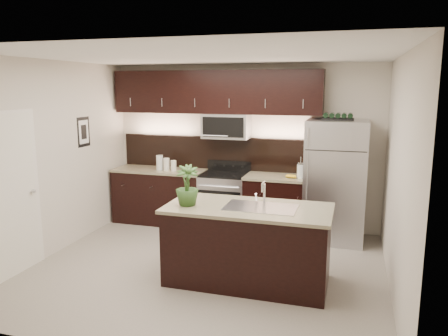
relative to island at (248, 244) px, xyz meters
name	(u,v)px	position (x,y,z in m)	size (l,w,h in m)	color
ground	(206,269)	(-0.60, 0.20, -0.47)	(4.50, 4.50, 0.00)	gray
room_walls	(196,140)	(-0.71, 0.16, 1.22)	(4.52, 4.02, 2.71)	beige
counter_run	(213,200)	(-1.06, 1.89, 0.00)	(3.51, 0.65, 0.94)	black
upper_fixtures	(217,99)	(-1.03, 2.04, 1.67)	(3.49, 0.40, 1.66)	black
island	(248,244)	(0.00, 0.00, 0.00)	(1.96, 0.96, 0.94)	black
sink_faucet	(261,206)	(0.15, 0.01, 0.48)	(0.84, 0.50, 0.28)	silver
refrigerator	(335,181)	(0.92, 1.83, 0.45)	(0.89, 0.81, 1.85)	#B2B2B7
wine_rack	(338,117)	(0.92, 1.83, 1.43)	(0.46, 0.28, 0.11)	black
plant	(187,185)	(-0.72, -0.14, 0.71)	(0.27, 0.27, 0.48)	#2B4C1E
canisters	(165,164)	(-1.89, 1.83, 0.58)	(0.37, 0.14, 0.25)	silver
french_press	(300,170)	(0.39, 1.84, 0.59)	(0.11, 0.11, 0.32)	silver
bananas	(288,176)	(0.22, 1.81, 0.50)	(0.18, 0.14, 0.05)	yellow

